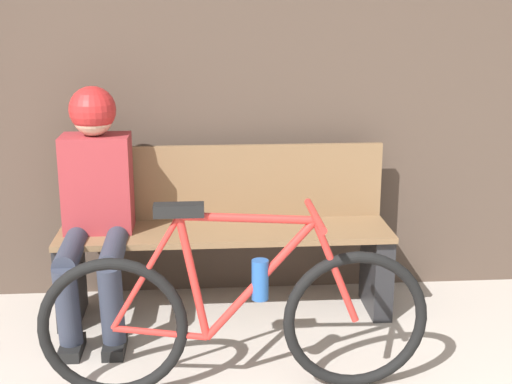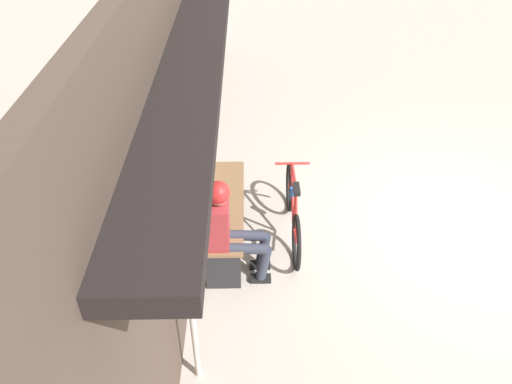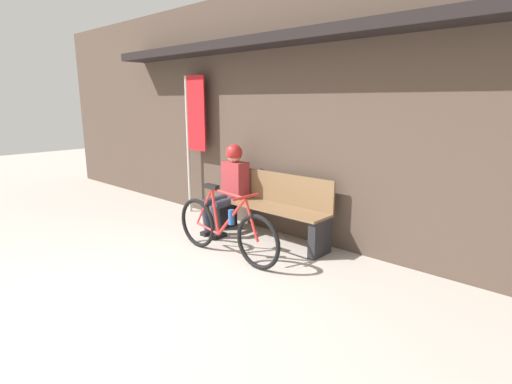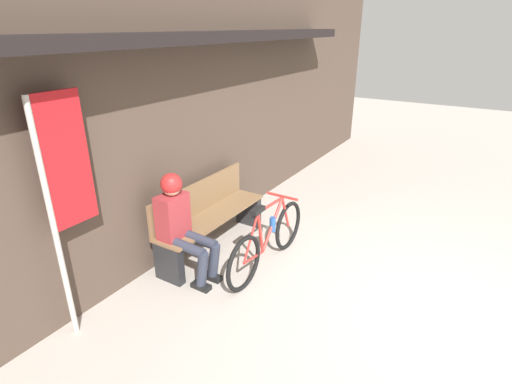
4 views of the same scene
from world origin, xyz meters
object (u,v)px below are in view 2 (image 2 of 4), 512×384
banner_pole (187,246)px  person_seated (229,225)px  bicycle (293,210)px  park_bench_near (220,207)px

banner_pole → person_seated: bearing=-13.4°
bicycle → park_bench_near: bearing=91.1°
person_seated → banner_pole: 1.31m
bicycle → person_seated: bearing=133.0°
park_bench_near → bicycle: 0.83m
bicycle → person_seated: person_seated is taller
park_bench_near → bicycle: park_bench_near is taller
person_seated → banner_pole: banner_pole is taller
bicycle → person_seated: size_ratio=1.34×
person_seated → banner_pole: bearing=166.6°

